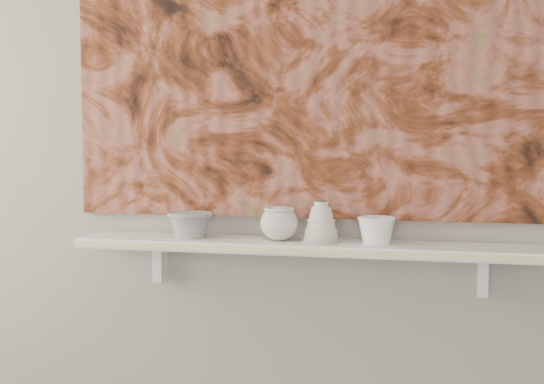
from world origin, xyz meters
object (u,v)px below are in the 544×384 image
(bowl_grey, at_px, (190,225))
(bowl_white, at_px, (376,230))
(painting, at_px, (316,33))
(bell_vessel, at_px, (321,222))
(cup_cream, at_px, (279,223))
(shelf, at_px, (310,247))

(bowl_grey, bearing_deg, bowl_white, 0.00)
(painting, height_order, bowl_white, painting)
(painting, relative_size, bell_vessel, 12.68)
(bell_vessel, height_order, bowl_white, bell_vessel)
(bell_vessel, bearing_deg, bowl_white, 0.00)
(bowl_grey, bearing_deg, painting, 12.37)
(painting, height_order, cup_cream, painting)
(cup_cream, bearing_deg, bell_vessel, 0.00)
(shelf, distance_m, bowl_grey, 0.37)
(bowl_grey, bearing_deg, shelf, 0.00)
(painting, xyz_separation_m, bowl_grey, (-0.37, -0.08, -0.57))
(shelf, xyz_separation_m, cup_cream, (-0.09, 0.00, 0.07))
(cup_cream, distance_m, bell_vessel, 0.12)
(shelf, relative_size, bell_vessel, 11.83)
(bowl_white, bearing_deg, shelf, 180.00)
(painting, distance_m, cup_cream, 0.57)
(cup_cream, height_order, bowl_white, cup_cream)
(shelf, xyz_separation_m, bell_vessel, (0.03, 0.00, 0.07))
(bell_vessel, bearing_deg, bowl_grey, 180.00)
(shelf, bearing_deg, bowl_grey, 180.00)
(shelf, xyz_separation_m, painting, (0.00, 0.08, 0.62))
(bowl_grey, relative_size, bowl_white, 1.27)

